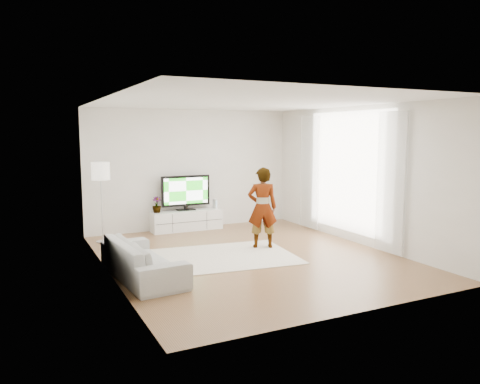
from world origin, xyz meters
name	(u,v)px	position (x,y,z in m)	size (l,w,h in m)	color
floor	(249,257)	(0.00, 0.00, 0.00)	(6.00, 6.00, 0.00)	#946943
ceiling	(250,102)	(0.00, 0.00, 2.80)	(6.00, 6.00, 0.00)	white
wall_left	(108,188)	(-2.50, 0.00, 1.40)	(0.02, 6.00, 2.80)	white
wall_right	(359,175)	(2.50, 0.00, 1.40)	(0.02, 6.00, 2.80)	white
wall_back	(192,169)	(0.00, 3.00, 1.40)	(5.00, 0.02, 2.80)	white
wall_front	(362,203)	(0.00, -3.00, 1.40)	(5.00, 0.02, 2.80)	white
window	(349,172)	(2.48, 0.30, 1.45)	(0.01, 2.60, 2.50)	white
curtain_near	(391,183)	(2.40, -1.00, 1.35)	(0.04, 0.70, 2.60)	white
curtain_far	(310,172)	(2.40, 1.60, 1.35)	(0.04, 0.70, 2.60)	white
media_console	(187,220)	(-0.23, 2.76, 0.23)	(1.66, 0.47, 0.47)	white
television	(186,191)	(-0.23, 2.79, 0.91)	(1.16, 0.23, 0.81)	black
game_console	(215,204)	(0.50, 2.76, 0.57)	(0.06, 0.16, 0.22)	white
potted_plant	(157,205)	(-0.93, 2.77, 0.65)	(0.20, 0.20, 0.36)	#3F7238
rug	(221,257)	(-0.48, 0.21, 0.01)	(2.64, 1.90, 0.01)	#F3E5CF
player	(262,208)	(0.54, 0.50, 0.80)	(0.58, 0.38, 1.58)	#334772
sofa	(143,259)	(-2.06, -0.35, 0.30)	(2.03, 0.79, 0.59)	silver
floor_lamp	(101,175)	(-2.20, 2.38, 1.41)	(0.37, 0.37, 1.66)	silver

